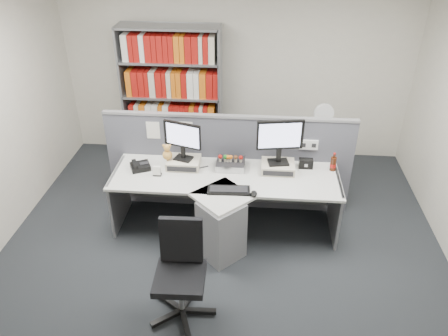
# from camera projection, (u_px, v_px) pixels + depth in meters

# --- Properties ---
(ground) EXTENTS (5.50, 5.50, 0.00)m
(ground) POSITION_uv_depth(u_px,v_px,m) (219.00, 273.00, 4.70)
(ground) COLOR #292C30
(ground) RESTS_ON ground
(room_shell) EXTENTS (5.04, 5.54, 2.72)m
(room_shell) POSITION_uv_depth(u_px,v_px,m) (218.00, 120.00, 3.77)
(room_shell) COLOR beige
(room_shell) RESTS_ON ground
(partition) EXTENTS (3.00, 0.08, 1.27)m
(partition) POSITION_uv_depth(u_px,v_px,m) (229.00, 162.00, 5.43)
(partition) COLOR #575862
(partition) RESTS_ON ground
(desk) EXTENTS (2.60, 1.20, 0.72)m
(desk) POSITION_uv_depth(u_px,v_px,m) (224.00, 206.00, 4.97)
(desk) COLOR silver
(desk) RESTS_ON ground
(monitor_riser_left) EXTENTS (0.38, 0.31, 0.10)m
(monitor_riser_left) POSITION_uv_depth(u_px,v_px,m) (184.00, 163.00, 5.17)
(monitor_riser_left) COLOR beige
(monitor_riser_left) RESTS_ON desk
(monitor_riser_right) EXTENTS (0.38, 0.31, 0.10)m
(monitor_riser_right) POSITION_uv_depth(u_px,v_px,m) (278.00, 167.00, 5.09)
(monitor_riser_right) COLOR beige
(monitor_riser_right) RESTS_ON desk
(monitor_left) EXTENTS (0.44, 0.20, 0.46)m
(monitor_left) POSITION_uv_depth(u_px,v_px,m) (182.00, 138.00, 5.01)
(monitor_left) COLOR black
(monitor_left) RESTS_ON monitor_riser_left
(monitor_right) EXTENTS (0.52, 0.20, 0.53)m
(monitor_right) POSITION_uv_depth(u_px,v_px,m) (280.00, 138.00, 4.90)
(monitor_right) COLOR black
(monitor_right) RESTS_ON monitor_riser_right
(desktop_pc) EXTENTS (0.33, 0.29, 0.09)m
(desktop_pc) POSITION_uv_depth(u_px,v_px,m) (231.00, 164.00, 5.16)
(desktop_pc) COLOR black
(desktop_pc) RESTS_ON desk
(figurines) EXTENTS (0.29, 0.05, 0.09)m
(figurines) POSITION_uv_depth(u_px,v_px,m) (230.00, 158.00, 5.10)
(figurines) COLOR beige
(figurines) RESTS_ON desktop_pc
(keyboard) EXTENTS (0.46, 0.19, 0.03)m
(keyboard) POSITION_uv_depth(u_px,v_px,m) (229.00, 190.00, 4.74)
(keyboard) COLOR black
(keyboard) RESTS_ON desk
(mouse) EXTENTS (0.07, 0.11, 0.04)m
(mouse) POSITION_uv_depth(u_px,v_px,m) (254.00, 194.00, 4.67)
(mouse) COLOR black
(mouse) RESTS_ON desk
(desk_phone) EXTENTS (0.28, 0.27, 0.09)m
(desk_phone) POSITION_uv_depth(u_px,v_px,m) (140.00, 166.00, 5.13)
(desk_phone) COLOR black
(desk_phone) RESTS_ON desk
(desk_calendar) EXTENTS (0.09, 0.07, 0.11)m
(desk_calendar) POSITION_uv_depth(u_px,v_px,m) (157.00, 171.00, 5.01)
(desk_calendar) COLOR black
(desk_calendar) RESTS_ON desk
(plush_toy) EXTENTS (0.11, 0.11, 0.20)m
(plush_toy) POSITION_uv_depth(u_px,v_px,m) (167.00, 153.00, 5.10)
(plush_toy) COLOR gold
(plush_toy) RESTS_ON monitor_riser_left
(speaker) EXTENTS (0.16, 0.09, 0.11)m
(speaker) POSITION_uv_depth(u_px,v_px,m) (306.00, 163.00, 5.15)
(speaker) COLOR black
(speaker) RESTS_ON desk
(cola_bottle) EXTENTS (0.07, 0.07, 0.23)m
(cola_bottle) POSITION_uv_depth(u_px,v_px,m) (333.00, 164.00, 5.08)
(cola_bottle) COLOR #3F190A
(cola_bottle) RESTS_ON desk
(shelving_unit) EXTENTS (1.41, 0.40, 2.00)m
(shelving_unit) POSITION_uv_depth(u_px,v_px,m) (172.00, 98.00, 6.35)
(shelving_unit) COLOR gray
(shelving_unit) RESTS_ON ground
(filing_cabinet) EXTENTS (0.45, 0.61, 0.70)m
(filing_cabinet) POSITION_uv_depth(u_px,v_px,m) (318.00, 157.00, 6.13)
(filing_cabinet) COLOR gray
(filing_cabinet) RESTS_ON ground
(desk_fan) EXTENTS (0.27, 0.16, 0.45)m
(desk_fan) POSITION_uv_depth(u_px,v_px,m) (323.00, 116.00, 5.81)
(desk_fan) COLOR white
(desk_fan) RESTS_ON filing_cabinet
(office_chair) EXTENTS (0.61, 0.64, 0.96)m
(office_chair) POSITION_uv_depth(u_px,v_px,m) (181.00, 268.00, 4.04)
(office_chair) COLOR silver
(office_chair) RESTS_ON ground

